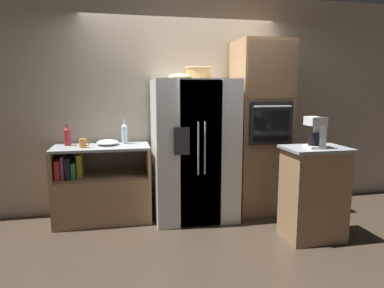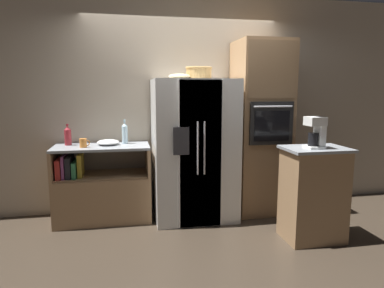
{
  "view_description": "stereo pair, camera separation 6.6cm",
  "coord_description": "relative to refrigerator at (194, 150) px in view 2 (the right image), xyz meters",
  "views": [
    {
      "loc": [
        -0.79,
        -3.99,
        1.58
      ],
      "look_at": [
        0.04,
        -0.01,
        0.94
      ],
      "focal_mm": 32.0,
      "sensor_mm": 36.0,
      "label": 1
    },
    {
      "loc": [
        -0.73,
        -4.0,
        1.58
      ],
      "look_at": [
        0.04,
        -0.01,
        0.94
      ],
      "focal_mm": 32.0,
      "sensor_mm": 36.0,
      "label": 2
    }
  ],
  "objects": [
    {
      "name": "mug",
      "position": [
        -1.31,
        0.01,
        0.12
      ],
      "size": [
        0.12,
        0.08,
        0.1
      ],
      "color": "orange",
      "rests_on": "counter_left"
    },
    {
      "name": "counter_left",
      "position": [
        -1.13,
        0.1,
        -0.51
      ],
      "size": [
        1.13,
        0.58,
        0.92
      ],
      "color": "#93704C",
      "rests_on": "ground_plane"
    },
    {
      "name": "coffee_maker",
      "position": [
        1.08,
        -0.94,
        0.32
      ],
      "size": [
        0.17,
        0.18,
        0.32
      ],
      "color": "white",
      "rests_on": "island_counter"
    },
    {
      "name": "island_counter",
      "position": [
        1.1,
        -0.9,
        -0.35
      ],
      "size": [
        0.65,
        0.47,
        1.0
      ],
      "color": "#93704C",
      "rests_on": "ground_plane"
    },
    {
      "name": "refrigerator",
      "position": [
        0.0,
        0.0,
        0.0
      ],
      "size": [
        0.99,
        0.82,
        1.71
      ],
      "color": "silver",
      "rests_on": "ground_plane"
    },
    {
      "name": "bottle_short",
      "position": [
        -0.83,
        0.21,
        0.2
      ],
      "size": [
        0.07,
        0.07,
        0.3
      ],
      "color": "silver",
      "rests_on": "counter_left"
    },
    {
      "name": "bottle_tall",
      "position": [
        -1.51,
        0.21,
        0.19
      ],
      "size": [
        0.08,
        0.08,
        0.26
      ],
      "color": "maroon",
      "rests_on": "counter_left"
    },
    {
      "name": "ground_plane",
      "position": [
        -0.08,
        -0.07,
        -0.86
      ],
      "size": [
        20.0,
        20.0,
        0.0
      ],
      "primitive_type": "plane",
      "color": "#382D23"
    },
    {
      "name": "wicker_basket",
      "position": [
        0.06,
        0.02,
        0.93
      ],
      "size": [
        0.32,
        0.32,
        0.15
      ],
      "color": "tan",
      "rests_on": "refrigerator"
    },
    {
      "name": "fruit_bowl",
      "position": [
        -0.18,
        -0.04,
        0.89
      ],
      "size": [
        0.26,
        0.26,
        0.06
      ],
      "color": "beige",
      "rests_on": "refrigerator"
    },
    {
      "name": "wall_oven",
      "position": [
        0.89,
        0.07,
        0.24
      ],
      "size": [
        0.66,
        0.71,
        2.19
      ],
      "color": "#93704C",
      "rests_on": "ground_plane"
    },
    {
      "name": "mixing_bowl",
      "position": [
        -1.03,
        0.14,
        0.1
      ],
      "size": [
        0.26,
        0.26,
        0.07
      ],
      "color": "white",
      "rests_on": "counter_left"
    },
    {
      "name": "wall_back",
      "position": [
        -0.08,
        0.43,
        0.54
      ],
      "size": [
        12.0,
        0.06,
        2.8
      ],
      "color": "tan",
      "rests_on": "ground_plane"
    }
  ]
}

